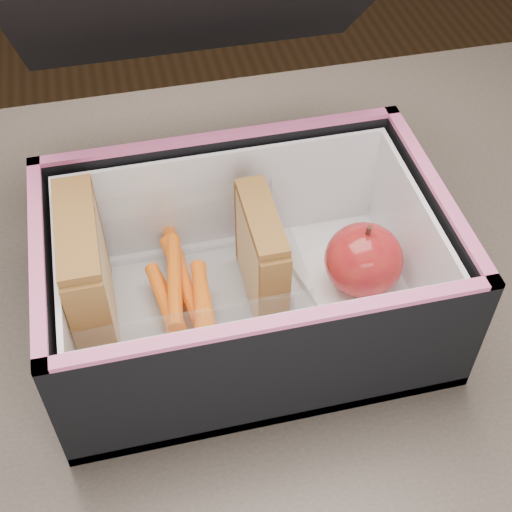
% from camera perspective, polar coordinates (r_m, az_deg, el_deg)
% --- Properties ---
extents(kitchen_table, '(1.20, 0.80, 0.75)m').
position_cam_1_polar(kitchen_table, '(0.65, -2.62, -13.79)').
color(kitchen_table, brown).
rests_on(kitchen_table, ground).
extents(lunch_bag, '(0.30, 0.34, 0.26)m').
position_cam_1_polar(lunch_bag, '(0.55, -0.91, -0.41)').
color(lunch_bag, black).
rests_on(lunch_bag, kitchen_table).
extents(plastic_tub, '(0.18, 0.13, 0.07)m').
position_cam_1_polar(plastic_tub, '(0.56, -6.20, -2.00)').
color(plastic_tub, white).
rests_on(plastic_tub, lunch_bag).
extents(sandwich_left, '(0.03, 0.10, 0.11)m').
position_cam_1_polar(sandwich_left, '(0.55, -13.27, -1.65)').
color(sandwich_left, beige).
rests_on(sandwich_left, plastic_tub).
extents(sandwich_right, '(0.02, 0.08, 0.09)m').
position_cam_1_polar(sandwich_right, '(0.56, 0.43, 0.01)').
color(sandwich_right, beige).
rests_on(sandwich_right, plastic_tub).
extents(carrot_sticks, '(0.05, 0.16, 0.03)m').
position_cam_1_polar(carrot_sticks, '(0.57, -6.00, -3.40)').
color(carrot_sticks, orange).
rests_on(carrot_sticks, plastic_tub).
extents(paper_napkin, '(0.10, 0.10, 0.01)m').
position_cam_1_polar(paper_napkin, '(0.61, 7.73, -1.96)').
color(paper_napkin, white).
rests_on(paper_napkin, lunch_bag).
extents(red_apple, '(0.06, 0.06, 0.07)m').
position_cam_1_polar(red_apple, '(0.58, 8.61, -0.31)').
color(red_apple, maroon).
rests_on(red_apple, paper_napkin).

